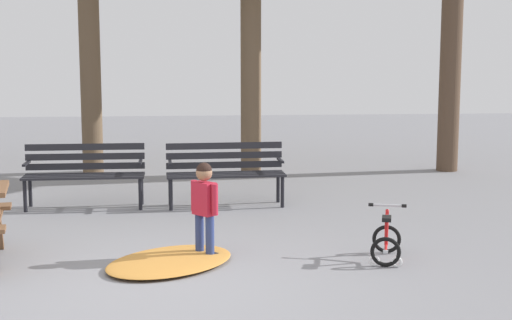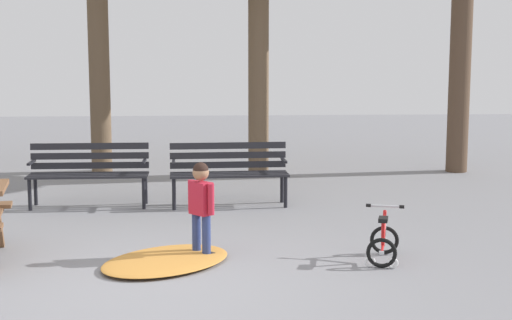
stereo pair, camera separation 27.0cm
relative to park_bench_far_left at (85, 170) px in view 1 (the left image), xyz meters
The scene contains 6 objects.
ground 3.85m from the park_bench_far_left, 74.54° to the right, with size 36.00×36.00×0.00m, color gray.
park_bench_far_left is the anchor object (origin of this frame).
park_bench_left 1.90m from the park_bench_far_left, ahead, with size 1.62×0.53×0.85m.
child_standing 3.13m from the park_bench_far_left, 60.33° to the right, with size 0.28×0.30×0.99m.
kids_bicycle 4.50m from the park_bench_far_left, 41.14° to the right, with size 0.49×0.62×0.54m.
leaf_pile 3.19m from the park_bench_far_left, 67.75° to the right, with size 1.42×1.00×0.07m, color #C68438.
Camera 1 is at (0.36, -6.68, 2.12)m, focal length 53.69 mm.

